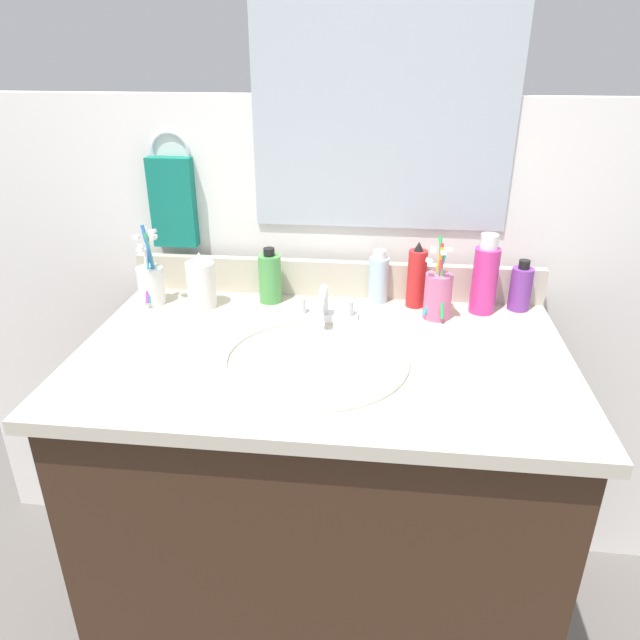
{
  "coord_description": "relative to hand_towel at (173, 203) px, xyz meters",
  "views": [
    {
      "loc": [
        0.12,
        -1.08,
        1.4
      ],
      "look_at": [
        -0.0,
        0.0,
        0.9
      ],
      "focal_mm": 33.22,
      "sensor_mm": 36.0,
      "label": 1
    }
  ],
  "objects": [
    {
      "name": "sink_basin",
      "position": [
        0.39,
        -0.37,
        -0.25
      ],
      "size": [
        0.39,
        0.39,
        0.11
      ],
      "color": "white",
      "rests_on": "countertop"
    },
    {
      "name": "towel_ring",
      "position": [
        0.0,
        0.02,
        0.12
      ],
      "size": [
        0.1,
        0.01,
        0.1
      ],
      "primitive_type": "torus",
      "rotation": [
        1.57,
        0.0,
        0.0
      ],
      "color": "silver"
    },
    {
      "name": "mirror_panel",
      "position": [
        0.51,
        0.02,
        0.23
      ],
      "size": [
        0.6,
        0.01,
        0.56
      ],
      "primitive_type": "cube",
      "color": "#B2BCC6"
    },
    {
      "name": "bottle_lotion_white",
      "position": [
        0.1,
        -0.13,
        -0.16
      ],
      "size": [
        0.07,
        0.07,
        0.14
      ],
      "color": "white",
      "rests_on": "countertop"
    },
    {
      "name": "cup_pink",
      "position": [
        0.65,
        -0.13,
        -0.16
      ],
      "size": [
        0.07,
        0.08,
        0.19
      ],
      "color": "#D16693",
      "rests_on": "countertop"
    },
    {
      "name": "vanity_cabinet",
      "position": [
        0.41,
        -0.32,
        -0.65
      ],
      "size": [
        0.98,
        0.58,
        0.8
      ],
      "primitive_type": "cube",
      "color": "#382316",
      "rests_on": "ground_plane"
    },
    {
      "name": "cup_white_ceramic",
      "position": [
        -0.03,
        -0.12,
        -0.17
      ],
      "size": [
        0.06,
        0.08,
        0.2
      ],
      "color": "white",
      "rests_on": "countertop"
    },
    {
      "name": "bottle_soap_pink",
      "position": [
        0.76,
        -0.08,
        -0.13
      ],
      "size": [
        0.06,
        0.06,
        0.19
      ],
      "color": "#D8338C",
      "rests_on": "countertop"
    },
    {
      "name": "bottle_spray_red",
      "position": [
        0.61,
        -0.07,
        -0.15
      ],
      "size": [
        0.04,
        0.04,
        0.16
      ],
      "color": "red",
      "rests_on": "countertop"
    },
    {
      "name": "bottle_cream_purple",
      "position": [
        0.85,
        -0.06,
        -0.17
      ],
      "size": [
        0.05,
        0.05,
        0.12
      ],
      "color": "#7A3899",
      "rests_on": "countertop"
    },
    {
      "name": "hand_towel",
      "position": [
        0.0,
        0.0,
        0.0
      ],
      "size": [
        0.11,
        0.04,
        0.22
      ],
      "primitive_type": "cube",
      "color": "#147260"
    },
    {
      "name": "countertop",
      "position": [
        0.41,
        -0.32,
        -0.23
      ],
      "size": [
        1.02,
        0.63,
        0.03
      ],
      "primitive_type": "cube",
      "color": "beige",
      "rests_on": "vanity_cabinet"
    },
    {
      "name": "back_wall",
      "position": [
        0.41,
        0.04,
        -0.4
      ],
      "size": [
        2.12,
        0.04,
        1.3
      ],
      "primitive_type": "cube",
      "color": "white",
      "rests_on": "ground_plane"
    },
    {
      "name": "bottle_gel_clear",
      "position": [
        0.52,
        -0.05,
        -0.16
      ],
      "size": [
        0.05,
        0.05,
        0.13
      ],
      "color": "silver",
      "rests_on": "countertop"
    },
    {
      "name": "faucet",
      "position": [
        0.39,
        -0.17,
        -0.19
      ],
      "size": [
        0.16,
        0.1,
        0.08
      ],
      "color": "silver",
      "rests_on": "countertop"
    },
    {
      "name": "bottle_toner_green",
      "position": [
        0.25,
        -0.08,
        -0.16
      ],
      "size": [
        0.06,
        0.06,
        0.14
      ],
      "color": "#4C9E4C",
      "rests_on": "countertop"
    },
    {
      "name": "ground_plane",
      "position": [
        0.41,
        -0.32,
        -1.05
      ],
      "size": [
        6.0,
        6.0,
        0.0
      ],
      "primitive_type": "plane",
      "color": "#66605B"
    },
    {
      "name": "backsplash",
      "position": [
        0.41,
        -0.02,
        -0.17
      ],
      "size": [
        1.02,
        0.02,
        0.09
      ],
      "primitive_type": "cube",
      "color": "beige",
      "rests_on": "countertop"
    }
  ]
}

